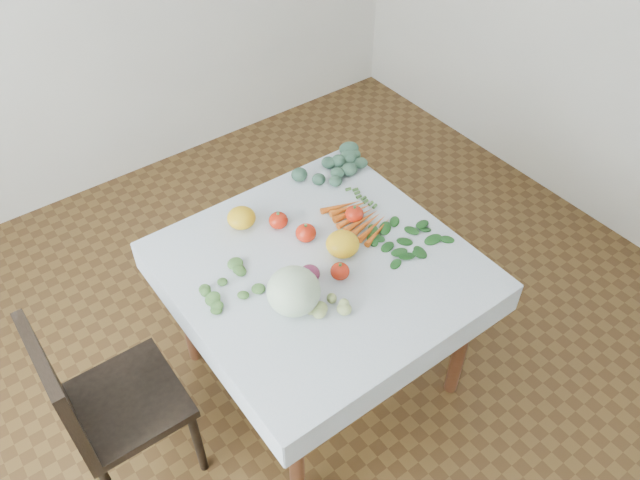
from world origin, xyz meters
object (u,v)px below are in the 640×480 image
at_px(table, 320,281).
at_px(carrot_bunch, 359,218).
at_px(chair, 98,403).
at_px(heirloom_back, 241,218).
at_px(cabbage, 294,291).

xyz_separation_m(table, carrot_bunch, (0.28, 0.10, 0.12)).
xyz_separation_m(chair, heirloom_back, (0.82, 0.29, 0.27)).
xyz_separation_m(table, cabbage, (-0.21, -0.12, 0.19)).
height_order(heirloom_back, carrot_bunch, heirloom_back).
relative_size(cabbage, heirloom_back, 1.64).
bearing_deg(table, cabbage, -150.28).
xyz_separation_m(heirloom_back, carrot_bunch, (0.42, -0.28, -0.03)).
bearing_deg(table, carrot_bunch, 20.07).
height_order(chair, carrot_bunch, chair).
bearing_deg(cabbage, heirloom_back, 80.98).
relative_size(table, heirloom_back, 8.22).
bearing_deg(table, heirloom_back, 109.18).
bearing_deg(heirloom_back, cabbage, -99.02).
bearing_deg(heirloom_back, table, -70.82).
relative_size(chair, cabbage, 4.67).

